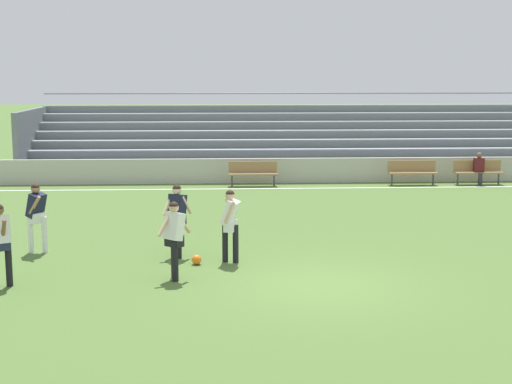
{
  "coord_description": "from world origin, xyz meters",
  "views": [
    {
      "loc": [
        -2.0,
        -14.35,
        4.26
      ],
      "look_at": [
        -1.07,
        4.07,
        1.23
      ],
      "focal_mm": 52.44,
      "sensor_mm": 36.0,
      "label": 1
    }
  ],
  "objects_px": {
    "bench_centre_sideline": "(412,170)",
    "player_white_overlapping": "(230,220)",
    "spectator_seated": "(479,166)",
    "player_dark_deep_cover": "(177,214)",
    "bench_near_wall_gap": "(478,170)",
    "player_white_dropping_back": "(0,238)",
    "bench_near_bin": "(253,171)",
    "player_white_wide_right": "(174,234)",
    "bleacher_stand": "(319,138)",
    "player_dark_pressing_high": "(37,212)",
    "soccer_ball": "(196,260)"
  },
  "relations": [
    {
      "from": "bench_centre_sideline",
      "to": "player_dark_deep_cover",
      "type": "xyz_separation_m",
      "value": [
        -8.18,
        -10.47,
        0.45
      ]
    },
    {
      "from": "player_white_overlapping",
      "to": "soccer_ball",
      "type": "relative_size",
      "value": 7.45
    },
    {
      "from": "bleacher_stand",
      "to": "player_white_wide_right",
      "type": "bearing_deg",
      "value": -107.27
    },
    {
      "from": "player_white_dropping_back",
      "to": "soccer_ball",
      "type": "relative_size",
      "value": 7.62
    },
    {
      "from": "player_white_overlapping",
      "to": "soccer_ball",
      "type": "xyz_separation_m",
      "value": [
        -0.75,
        -0.17,
        -0.86
      ]
    },
    {
      "from": "bench_centre_sideline",
      "to": "spectator_seated",
      "type": "xyz_separation_m",
      "value": [
        2.49,
        -0.12,
        0.16
      ]
    },
    {
      "from": "spectator_seated",
      "to": "player_dark_deep_cover",
      "type": "distance_m",
      "value": 14.87
    },
    {
      "from": "bench_centre_sideline",
      "to": "player_dark_pressing_high",
      "type": "bearing_deg",
      "value": -139.15
    },
    {
      "from": "spectator_seated",
      "to": "bench_near_bin",
      "type": "bearing_deg",
      "value": 179.21
    },
    {
      "from": "soccer_ball",
      "to": "player_dark_deep_cover",
      "type": "bearing_deg",
      "value": 120.86
    },
    {
      "from": "bench_near_bin",
      "to": "bench_centre_sideline",
      "type": "bearing_deg",
      "value": 0.0
    },
    {
      "from": "spectator_seated",
      "to": "bench_centre_sideline",
      "type": "bearing_deg",
      "value": 177.33
    },
    {
      "from": "bench_near_bin",
      "to": "soccer_ball",
      "type": "distance_m",
      "value": 11.37
    },
    {
      "from": "bleacher_stand",
      "to": "soccer_ball",
      "type": "relative_size",
      "value": 110.59
    },
    {
      "from": "spectator_seated",
      "to": "player_dark_deep_cover",
      "type": "bearing_deg",
      "value": -135.85
    },
    {
      "from": "bleacher_stand",
      "to": "player_white_wide_right",
      "type": "relative_size",
      "value": 14.96
    },
    {
      "from": "bleacher_stand",
      "to": "player_white_dropping_back",
      "type": "relative_size",
      "value": 14.5
    },
    {
      "from": "player_white_overlapping",
      "to": "bleacher_stand",
      "type": "bearing_deg",
      "value": 75.29
    },
    {
      "from": "player_dark_pressing_high",
      "to": "player_white_wide_right",
      "type": "xyz_separation_m",
      "value": [
        3.35,
        -2.46,
        -0.01
      ]
    },
    {
      "from": "bleacher_stand",
      "to": "bench_near_wall_gap",
      "type": "height_order",
      "value": "bleacher_stand"
    },
    {
      "from": "bleacher_stand",
      "to": "bench_near_bin",
      "type": "bearing_deg",
      "value": -124.85
    },
    {
      "from": "soccer_ball",
      "to": "player_white_wide_right",
      "type": "bearing_deg",
      "value": -109.3
    },
    {
      "from": "bench_near_wall_gap",
      "to": "spectator_seated",
      "type": "distance_m",
      "value": 0.19
    },
    {
      "from": "bleacher_stand",
      "to": "bench_centre_sideline",
      "type": "xyz_separation_m",
      "value": [
        2.94,
        -4.34,
        -0.84
      ]
    },
    {
      "from": "soccer_ball",
      "to": "bench_near_wall_gap",
      "type": "bearing_deg",
      "value": 47.68
    },
    {
      "from": "bench_near_bin",
      "to": "bench_near_wall_gap",
      "type": "bearing_deg",
      "value": 0.0
    },
    {
      "from": "bench_near_wall_gap",
      "to": "bench_near_bin",
      "type": "distance_m",
      "value": 8.45
    },
    {
      "from": "bench_centre_sideline",
      "to": "player_white_overlapping",
      "type": "bearing_deg",
      "value": -122.26
    },
    {
      "from": "bench_near_wall_gap",
      "to": "player_white_dropping_back",
      "type": "height_order",
      "value": "player_white_dropping_back"
    },
    {
      "from": "player_white_overlapping",
      "to": "player_white_wide_right",
      "type": "height_order",
      "value": "player_white_overlapping"
    },
    {
      "from": "soccer_ball",
      "to": "bleacher_stand",
      "type": "bearing_deg",
      "value": 72.88
    },
    {
      "from": "player_dark_deep_cover",
      "to": "player_white_overlapping",
      "type": "bearing_deg",
      "value": -25.91
    },
    {
      "from": "player_dark_deep_cover",
      "to": "player_white_wide_right",
      "type": "xyz_separation_m",
      "value": [
        0.04,
        -1.92,
        -0.04
      ]
    },
    {
      "from": "bench_near_wall_gap",
      "to": "player_dark_deep_cover",
      "type": "distance_m",
      "value": 14.96
    },
    {
      "from": "bench_near_bin",
      "to": "player_white_wide_right",
      "type": "bearing_deg",
      "value": -99.98
    },
    {
      "from": "bench_near_bin",
      "to": "spectator_seated",
      "type": "distance_m",
      "value": 8.45
    },
    {
      "from": "bench_near_bin",
      "to": "player_dark_deep_cover",
      "type": "distance_m",
      "value": 10.72
    },
    {
      "from": "bleacher_stand",
      "to": "bench_near_wall_gap",
      "type": "xyz_separation_m",
      "value": [
        5.43,
        -4.34,
        -0.84
      ]
    },
    {
      "from": "bench_near_bin",
      "to": "soccer_ball",
      "type": "xyz_separation_m",
      "value": [
        -1.77,
        -11.23,
        -0.44
      ]
    },
    {
      "from": "player_white_wide_right",
      "to": "player_dark_pressing_high",
      "type": "bearing_deg",
      "value": 143.64
    },
    {
      "from": "spectator_seated",
      "to": "player_white_overlapping",
      "type": "xyz_separation_m",
      "value": [
        -9.47,
        -10.94,
        0.27
      ]
    },
    {
      "from": "player_dark_pressing_high",
      "to": "bench_near_wall_gap",
      "type": "bearing_deg",
      "value": 35.4
    },
    {
      "from": "player_dark_deep_cover",
      "to": "bench_near_wall_gap",
      "type": "bearing_deg",
      "value": 44.46
    },
    {
      "from": "spectator_seated",
      "to": "player_white_overlapping",
      "type": "distance_m",
      "value": 14.47
    },
    {
      "from": "player_white_overlapping",
      "to": "player_white_dropping_back",
      "type": "relative_size",
      "value": 0.98
    },
    {
      "from": "player_white_wide_right",
      "to": "soccer_ball",
      "type": "xyz_separation_m",
      "value": [
        0.41,
        1.17,
        -0.85
      ]
    },
    {
      "from": "bench_near_bin",
      "to": "player_white_overlapping",
      "type": "distance_m",
      "value": 11.11
    },
    {
      "from": "spectator_seated",
      "to": "soccer_ball",
      "type": "distance_m",
      "value": 15.11
    },
    {
      "from": "bench_near_bin",
      "to": "player_white_overlapping",
      "type": "bearing_deg",
      "value": -95.27
    },
    {
      "from": "bleacher_stand",
      "to": "player_dark_pressing_high",
      "type": "distance_m",
      "value": 16.64
    }
  ]
}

